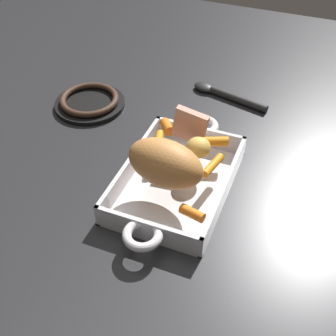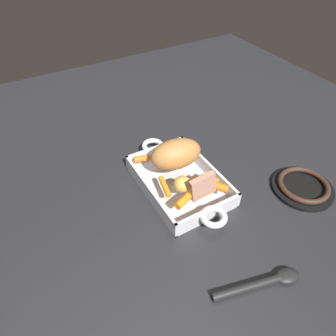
{
  "view_description": "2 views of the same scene",
  "coord_description": "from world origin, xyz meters",
  "px_view_note": "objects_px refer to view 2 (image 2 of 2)",
  "views": [
    {
      "loc": [
        -0.6,
        -0.22,
        0.64
      ],
      "look_at": [
        -0.03,
        0.01,
        0.08
      ],
      "focal_mm": 46.46,
      "sensor_mm": 36.0,
      "label": 1
    },
    {
      "loc": [
        0.54,
        -0.35,
        0.66
      ],
      "look_at": [
        -0.02,
        -0.03,
        0.07
      ],
      "focal_mm": 32.3,
      "sensor_mm": 36.0,
      "label": 2
    }
  ],
  "objects_px": {
    "potato_golden_small": "(182,184)",
    "stove_burner_rear": "(303,186)",
    "baby_carrot_long": "(212,178)",
    "roasting_dish": "(179,182)",
    "baby_carrot_short": "(184,200)",
    "serving_spoon": "(264,282)",
    "baby_carrot_center_left": "(196,180)",
    "baby_carrot_southwest": "(221,187)",
    "baby_carrot_center_right": "(165,187)",
    "pork_roast": "(176,154)",
    "roast_slice_thin": "(203,186)",
    "baby_carrot_northeast": "(142,159)"
  },
  "relations": [
    {
      "from": "roast_slice_thin",
      "to": "baby_carrot_short",
      "type": "height_order",
      "value": "roast_slice_thin"
    },
    {
      "from": "roast_slice_thin",
      "to": "baby_carrot_center_right",
      "type": "relative_size",
      "value": 1.03
    },
    {
      "from": "baby_carrot_southwest",
      "to": "potato_golden_small",
      "type": "xyz_separation_m",
      "value": [
        -0.05,
        -0.09,
        0.01
      ]
    },
    {
      "from": "roasting_dish",
      "to": "roast_slice_thin",
      "type": "height_order",
      "value": "roast_slice_thin"
    },
    {
      "from": "baby_carrot_short",
      "to": "stove_burner_rear",
      "type": "bearing_deg",
      "value": 75.01
    },
    {
      "from": "stove_burner_rear",
      "to": "serving_spoon",
      "type": "distance_m",
      "value": 0.35
    },
    {
      "from": "pork_roast",
      "to": "baby_carrot_northeast",
      "type": "xyz_separation_m",
      "value": [
        -0.07,
        -0.08,
        -0.04
      ]
    },
    {
      "from": "baby_carrot_center_right",
      "to": "baby_carrot_long",
      "type": "height_order",
      "value": "baby_carrot_long"
    },
    {
      "from": "baby_carrot_long",
      "to": "stove_burner_rear",
      "type": "bearing_deg",
      "value": 62.44
    },
    {
      "from": "baby_carrot_center_right",
      "to": "serving_spoon",
      "type": "bearing_deg",
      "value": 11.74
    },
    {
      "from": "baby_carrot_center_left",
      "to": "baby_carrot_southwest",
      "type": "height_order",
      "value": "baby_carrot_southwest"
    },
    {
      "from": "roasting_dish",
      "to": "baby_carrot_center_right",
      "type": "relative_size",
      "value": 5.91
    },
    {
      "from": "roast_slice_thin",
      "to": "baby_carrot_northeast",
      "type": "xyz_separation_m",
      "value": [
        -0.21,
        -0.08,
        -0.03
      ]
    },
    {
      "from": "pork_roast",
      "to": "baby_carrot_center_left",
      "type": "height_order",
      "value": "pork_roast"
    },
    {
      "from": "baby_carrot_northeast",
      "to": "serving_spoon",
      "type": "relative_size",
      "value": 0.22
    },
    {
      "from": "baby_carrot_northeast",
      "to": "baby_carrot_southwest",
      "type": "relative_size",
      "value": 1.13
    },
    {
      "from": "baby_carrot_center_right",
      "to": "baby_carrot_center_left",
      "type": "bearing_deg",
      "value": 76.98
    },
    {
      "from": "roasting_dish",
      "to": "roast_slice_thin",
      "type": "relative_size",
      "value": 5.76
    },
    {
      "from": "stove_burner_rear",
      "to": "pork_roast",
      "type": "bearing_deg",
      "value": -127.71
    },
    {
      "from": "baby_carrot_long",
      "to": "roasting_dish",
      "type": "bearing_deg",
      "value": -135.37
    },
    {
      "from": "baby_carrot_southwest",
      "to": "potato_golden_small",
      "type": "height_order",
      "value": "potato_golden_small"
    },
    {
      "from": "baby_carrot_northeast",
      "to": "baby_carrot_long",
      "type": "distance_m",
      "value": 0.22
    },
    {
      "from": "baby_carrot_short",
      "to": "baby_carrot_southwest",
      "type": "height_order",
      "value": "baby_carrot_southwest"
    },
    {
      "from": "roasting_dish",
      "to": "baby_carrot_southwest",
      "type": "relative_size",
      "value": 10.04
    },
    {
      "from": "roasting_dish",
      "to": "baby_carrot_northeast",
      "type": "distance_m",
      "value": 0.13
    },
    {
      "from": "baby_carrot_short",
      "to": "stove_burner_rear",
      "type": "height_order",
      "value": "baby_carrot_short"
    },
    {
      "from": "roast_slice_thin",
      "to": "potato_golden_small",
      "type": "xyz_separation_m",
      "value": [
        -0.05,
        -0.03,
        -0.01
      ]
    },
    {
      "from": "roast_slice_thin",
      "to": "baby_carrot_center_left",
      "type": "height_order",
      "value": "roast_slice_thin"
    },
    {
      "from": "baby_carrot_northeast",
      "to": "baby_carrot_southwest",
      "type": "height_order",
      "value": "baby_carrot_southwest"
    },
    {
      "from": "stove_burner_rear",
      "to": "baby_carrot_northeast",
      "type": "bearing_deg",
      "value": -128.44
    },
    {
      "from": "baby_carrot_northeast",
      "to": "baby_carrot_long",
      "type": "relative_size",
      "value": 1.0
    },
    {
      "from": "baby_carrot_center_right",
      "to": "baby_carrot_long",
      "type": "bearing_deg",
      "value": 74.07
    },
    {
      "from": "stove_burner_rear",
      "to": "serving_spoon",
      "type": "bearing_deg",
      "value": -61.88
    },
    {
      "from": "stove_burner_rear",
      "to": "serving_spoon",
      "type": "relative_size",
      "value": 0.84
    },
    {
      "from": "baby_carrot_center_left",
      "to": "potato_golden_small",
      "type": "distance_m",
      "value": 0.05
    },
    {
      "from": "baby_carrot_center_right",
      "to": "baby_carrot_short",
      "type": "bearing_deg",
      "value": 14.8
    },
    {
      "from": "baby_carrot_northeast",
      "to": "potato_golden_small",
      "type": "bearing_deg",
      "value": 14.92
    },
    {
      "from": "baby_carrot_northeast",
      "to": "baby_carrot_long",
      "type": "xyz_separation_m",
      "value": [
        0.17,
        0.14,
        -0.0
      ]
    },
    {
      "from": "baby_carrot_center_right",
      "to": "baby_carrot_short",
      "type": "height_order",
      "value": "baby_carrot_short"
    },
    {
      "from": "pork_roast",
      "to": "baby_carrot_southwest",
      "type": "relative_size",
      "value": 3.75
    },
    {
      "from": "potato_golden_small",
      "to": "stove_burner_rear",
      "type": "height_order",
      "value": "potato_golden_small"
    },
    {
      "from": "serving_spoon",
      "to": "baby_carrot_southwest",
      "type": "bearing_deg",
      "value": 90.0
    },
    {
      "from": "roast_slice_thin",
      "to": "baby_carrot_center_right",
      "type": "xyz_separation_m",
      "value": [
        -0.07,
        -0.07,
        -0.03
      ]
    },
    {
      "from": "potato_golden_small",
      "to": "serving_spoon",
      "type": "relative_size",
      "value": 0.24
    },
    {
      "from": "potato_golden_small",
      "to": "stove_burner_rear",
      "type": "bearing_deg",
      "value": 67.54
    },
    {
      "from": "baby_carrot_center_left",
      "to": "baby_carrot_northeast",
      "type": "relative_size",
      "value": 1.16
    },
    {
      "from": "baby_carrot_center_left",
      "to": "pork_roast",
      "type": "bearing_deg",
      "value": -170.44
    },
    {
      "from": "baby_carrot_southwest",
      "to": "baby_carrot_center_left",
      "type": "bearing_deg",
      "value": -146.25
    },
    {
      "from": "roast_slice_thin",
      "to": "baby_carrot_long",
      "type": "height_order",
      "value": "roast_slice_thin"
    },
    {
      "from": "baby_carrot_northeast",
      "to": "baby_carrot_short",
      "type": "bearing_deg",
      "value": 6.13
    }
  ]
}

